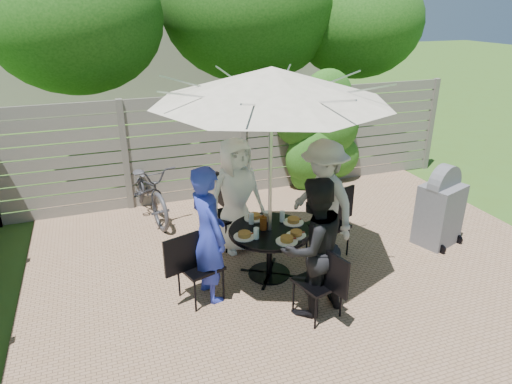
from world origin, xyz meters
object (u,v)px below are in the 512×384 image
object	(u,v)px
plate_front	(287,240)
coffee_cup	(267,217)
person_front	(313,248)
person_left	(208,235)
bbq_grill	(440,209)
chair_front	(318,296)
chair_left	(200,280)
bicycle	(147,189)
chair_right	(328,236)
person_right	(323,202)
plate_extra	(296,234)
glass_back	(251,219)
syrup_jug	(263,223)
plate_back	(254,217)
person_back	(236,196)
plate_left	(244,235)
chair_back	(232,226)
glass_right	(282,216)
glass_left	(256,233)
plate_right	(293,221)
umbrella	(272,85)
patio_table	(269,244)

from	to	relation	value
plate_front	coffee_cup	bearing A→B (deg)	92.58
person_front	person_left	bearing A→B (deg)	-45.00
bbq_grill	chair_front	bearing A→B (deg)	-177.99
chair_left	bicycle	size ratio (longest dim) A/B	0.50
chair_right	person_right	distance (m)	0.57
plate_extra	glass_back	size ratio (longest dim) A/B	1.71
syrup_jug	chair_front	bearing A→B (deg)	-74.21
plate_front	bbq_grill	world-z (taller)	bbq_grill
glass_back	plate_back	bearing A→B (deg)	56.10
chair_left	syrup_jug	bearing A→B (deg)	-2.14
person_back	plate_left	distance (m)	0.91
plate_extra	person_back	bearing A→B (deg)	111.41
chair_back	person_left	xyz separation A→B (m)	(-0.60, -1.12, 0.53)
syrup_jug	glass_right	bearing A→B (deg)	22.11
plate_back	plate_extra	xyz separation A→B (m)	(0.32, -0.61, 0.00)
chair_right	glass_left	distance (m)	1.31
person_left	glass_left	size ratio (longest dim) A/B	11.70
plate_left	syrup_jug	distance (m)	0.31
plate_right	glass_right	xyz separation A→B (m)	(-0.12, 0.08, 0.05)
plate_back	plate_right	distance (m)	0.51
person_right	coffee_cup	size ratio (longest dim) A/B	13.87
chair_front	umbrella	bearing A→B (deg)	-2.80
plate_extra	bicycle	world-z (taller)	bicycle
plate_right	chair_left	bearing A→B (deg)	-167.58
chair_back	chair_right	size ratio (longest dim) A/B	1.04
plate_left	bbq_grill	bearing A→B (deg)	1.12
person_front	plate_left	world-z (taller)	person_front
person_left	chair_left	bearing A→B (deg)	90.61
plate_front	person_left	bearing A→B (deg)	168.91
person_left	chair_front	xyz separation A→B (m)	(1.02, -0.76, -0.55)
coffee_cup	plate_left	bearing A→B (deg)	-142.08
person_back	chair_right	size ratio (longest dim) A/B	1.72
umbrella	plate_back	xyz separation A→B (m)	(-0.08, 0.35, -1.73)
chair_front	coffee_cup	world-z (taller)	chair_front
chair_back	bicycle	bearing A→B (deg)	-154.42
chair_left	plate_back	xyz separation A→B (m)	(0.87, 0.56, 0.41)
chair_front	plate_front	world-z (taller)	chair_front
person_front	person_right	distance (m)	1.17
chair_left	plate_left	world-z (taller)	chair_left
umbrella	person_left	world-z (taller)	umbrella
plate_extra	plate_right	bearing A→B (deg)	71.40
chair_front	glass_right	distance (m)	1.19
plate_right	person_front	bearing A→B (deg)	-101.09
umbrella	person_front	xyz separation A→B (m)	(0.18, -0.81, -1.61)
plate_front	bbq_grill	distance (m)	2.51
person_left	glass_left	distance (m)	0.59
person_left	umbrella	bearing A→B (deg)	-90.00
plate_front	patio_table	bearing A→B (deg)	102.36
chair_back	plate_left	xyz separation A→B (m)	(-0.15, -1.02, 0.39)
chair_front	plate_right	bearing A→B (deg)	-23.26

